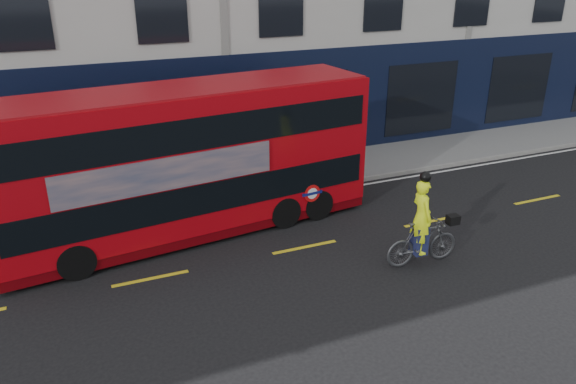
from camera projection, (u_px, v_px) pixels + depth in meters
ground at (331, 275)px, 13.41m from camera, size 120.00×120.00×0.00m
pavement at (243, 180)px, 18.91m from camera, size 60.00×3.00×0.12m
kerb at (259, 196)px, 17.63m from camera, size 60.00×0.12×0.13m
road_edge_line at (262, 202)px, 17.40m from camera, size 58.00×0.10×0.01m
lane_dashes at (305, 247)px, 14.68m from camera, size 58.00×0.12×0.01m
bus at (190, 161)px, 14.78m from camera, size 10.15×3.35×4.02m
cyclist at (422, 234)px, 13.60m from camera, size 1.96×0.70×2.45m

